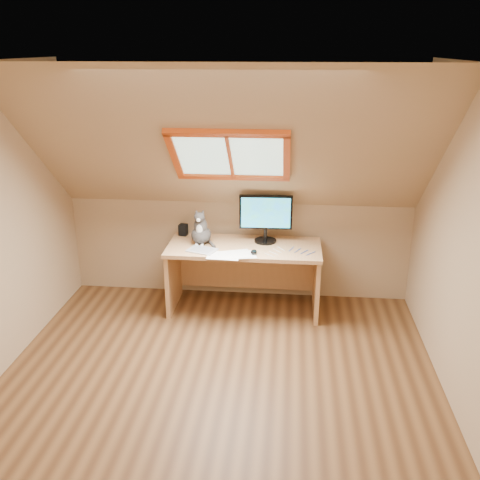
# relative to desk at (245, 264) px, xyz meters

# --- Properties ---
(ground) EXTENTS (3.50, 3.50, 0.00)m
(ground) POSITION_rel_desk_xyz_m (-0.09, -1.44, -0.46)
(ground) COLOR brown
(ground) RESTS_ON ground
(room_shell) EXTENTS (3.52, 3.52, 2.41)m
(room_shell) POSITION_rel_desk_xyz_m (-0.09, -1.54, 0.97)
(room_shell) COLOR tan
(room_shell) RESTS_ON ground
(desk) EXTENTS (1.48, 0.65, 0.68)m
(desk) POSITION_rel_desk_xyz_m (0.00, 0.00, 0.00)
(desk) COLOR tan
(desk) RESTS_ON ground
(monitor) EXTENTS (0.51, 0.22, 0.47)m
(monitor) POSITION_rel_desk_xyz_m (0.20, 0.07, 0.49)
(monitor) COLOR black
(monitor) RESTS_ON desk
(cat) EXTENTS (0.21, 0.24, 0.36)m
(cat) POSITION_rel_desk_xyz_m (-0.43, -0.04, 0.34)
(cat) COLOR #47423F
(cat) RESTS_ON desk
(desk_speaker) EXTENTS (0.09, 0.09, 0.11)m
(desk_speaker) POSITION_rel_desk_xyz_m (-0.65, 0.19, 0.27)
(desk_speaker) COLOR black
(desk_speaker) RESTS_ON desk
(graphics_tablet) EXTENTS (0.31, 0.26, 0.01)m
(graphics_tablet) POSITION_rel_desk_xyz_m (-0.38, -0.24, 0.22)
(graphics_tablet) COLOR #B2B2B7
(graphics_tablet) RESTS_ON desk
(mouse) EXTENTS (0.06, 0.11, 0.03)m
(mouse) POSITION_rel_desk_xyz_m (0.11, -0.26, 0.23)
(mouse) COLOR black
(mouse) RESTS_ON desk
(papers) EXTENTS (0.35, 0.30, 0.01)m
(papers) POSITION_rel_desk_xyz_m (-0.07, -0.32, 0.22)
(papers) COLOR white
(papers) RESTS_ON desk
(cables) EXTENTS (0.51, 0.26, 0.01)m
(cables) POSITION_rel_desk_xyz_m (0.45, -0.18, 0.22)
(cables) COLOR silver
(cables) RESTS_ON desk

